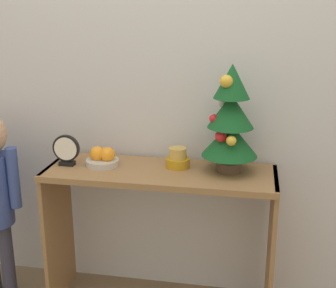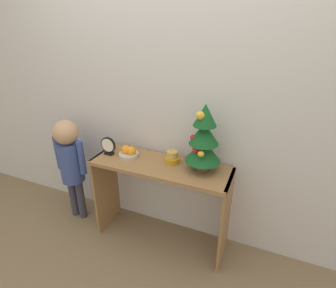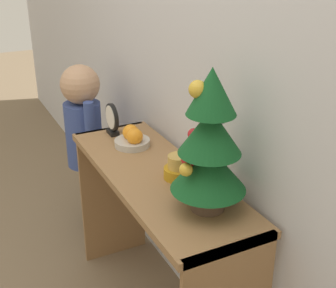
{
  "view_description": "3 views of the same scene",
  "coord_description": "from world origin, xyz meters",
  "px_view_note": "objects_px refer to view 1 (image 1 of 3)",
  "views": [
    {
      "loc": [
        0.42,
        -1.88,
        1.53
      ],
      "look_at": [
        0.04,
        0.2,
        0.88
      ],
      "focal_mm": 50.0,
      "sensor_mm": 36.0,
      "label": 1
    },
    {
      "loc": [
        0.76,
        -1.44,
        1.76
      ],
      "look_at": [
        0.08,
        0.17,
        0.95
      ],
      "focal_mm": 28.0,
      "sensor_mm": 36.0,
      "label": 2
    },
    {
      "loc": [
        1.53,
        -0.52,
        1.63
      ],
      "look_at": [
        0.06,
        0.22,
        0.9
      ],
      "focal_mm": 50.0,
      "sensor_mm": 36.0,
      "label": 3
    }
  ],
  "objects_px": {
    "mini_tree": "(230,120)",
    "singing_bowl": "(178,159)",
    "fruit_bowl": "(102,158)",
    "desk_clock": "(66,150)"
  },
  "relations": [
    {
      "from": "mini_tree",
      "to": "singing_bowl",
      "type": "bearing_deg",
      "value": 176.34
    },
    {
      "from": "fruit_bowl",
      "to": "singing_bowl",
      "type": "xyz_separation_m",
      "value": [
        0.37,
        0.04,
        0.0
      ]
    },
    {
      "from": "desk_clock",
      "to": "fruit_bowl",
      "type": "bearing_deg",
      "value": 10.85
    },
    {
      "from": "desk_clock",
      "to": "singing_bowl",
      "type": "bearing_deg",
      "value": 7.89
    },
    {
      "from": "mini_tree",
      "to": "singing_bowl",
      "type": "height_order",
      "value": "mini_tree"
    },
    {
      "from": "mini_tree",
      "to": "desk_clock",
      "type": "relative_size",
      "value": 3.29
    },
    {
      "from": "singing_bowl",
      "to": "desk_clock",
      "type": "xyz_separation_m",
      "value": [
        -0.54,
        -0.08,
        0.04
      ]
    },
    {
      "from": "fruit_bowl",
      "to": "desk_clock",
      "type": "distance_m",
      "value": 0.18
    },
    {
      "from": "fruit_bowl",
      "to": "singing_bowl",
      "type": "bearing_deg",
      "value": 6.48
    },
    {
      "from": "fruit_bowl",
      "to": "mini_tree",
      "type": "bearing_deg",
      "value": 2.42
    }
  ]
}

